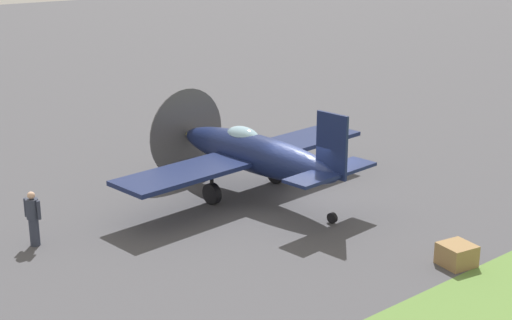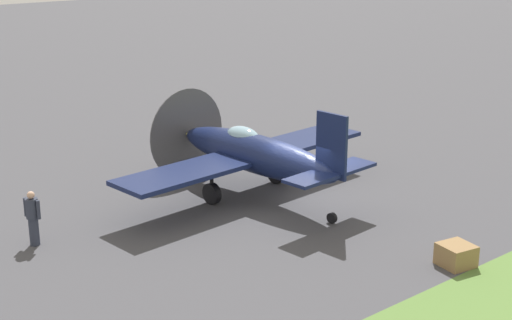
{
  "view_description": "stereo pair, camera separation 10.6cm",
  "coord_description": "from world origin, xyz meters",
  "px_view_note": "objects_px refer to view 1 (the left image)",
  "views": [
    {
      "loc": [
        -16.92,
        -17.44,
        9.21
      ],
      "look_at": [
        -0.62,
        2.21,
        1.39
      ],
      "focal_mm": 52.71,
      "sensor_mm": 36.0,
      "label": 1
    },
    {
      "loc": [
        -16.84,
        -17.51,
        9.21
      ],
      "look_at": [
        -0.62,
        2.21,
        1.39
      ],
      "focal_mm": 52.71,
      "sensor_mm": 36.0,
      "label": 2
    }
  ],
  "objects_px": {
    "airplane_lead": "(253,153)",
    "ground_crew_mechanic": "(187,120)",
    "supply_crate": "(457,255)",
    "ground_crew_chief": "(33,217)"
  },
  "relations": [
    {
      "from": "ground_crew_chief",
      "to": "supply_crate",
      "type": "height_order",
      "value": "ground_crew_chief"
    },
    {
      "from": "airplane_lead",
      "to": "ground_crew_mechanic",
      "type": "distance_m",
      "value": 8.34
    },
    {
      "from": "airplane_lead",
      "to": "ground_crew_mechanic",
      "type": "height_order",
      "value": "airplane_lead"
    },
    {
      "from": "airplane_lead",
      "to": "supply_crate",
      "type": "height_order",
      "value": "airplane_lead"
    },
    {
      "from": "airplane_lead",
      "to": "supply_crate",
      "type": "xyz_separation_m",
      "value": [
        0.75,
        -8.3,
        -1.29
      ]
    },
    {
      "from": "airplane_lead",
      "to": "supply_crate",
      "type": "distance_m",
      "value": 8.43
    },
    {
      "from": "airplane_lead",
      "to": "ground_crew_chief",
      "type": "distance_m",
      "value": 8.03
    },
    {
      "from": "airplane_lead",
      "to": "ground_crew_mechanic",
      "type": "bearing_deg",
      "value": 67.09
    },
    {
      "from": "supply_crate",
      "to": "airplane_lead",
      "type": "bearing_deg",
      "value": 95.15
    },
    {
      "from": "supply_crate",
      "to": "ground_crew_chief",
      "type": "bearing_deg",
      "value": 133.83
    }
  ]
}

